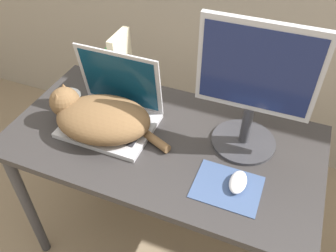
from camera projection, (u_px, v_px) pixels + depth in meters
The scene contains 8 objects.
desk at pixel (163, 155), 1.39m from camera, with size 1.17×0.62×0.73m.
laptop at pixel (112, 111), 1.36m from camera, with size 0.34×0.27×0.28m.
cat at pixel (99, 117), 1.31m from camera, with size 0.49×0.31×0.16m.
external_monitor at pixel (254, 87), 1.14m from camera, with size 0.38×0.23×0.48m.
mousepad at pixel (227, 187), 1.15m from camera, with size 0.22×0.17×0.00m.
computer_mouse at pixel (238, 182), 1.15m from camera, with size 0.06×0.10×0.03m.
book_row at pixel (116, 66), 1.49m from camera, with size 0.09×0.16×0.26m.
cd_disc at pixel (67, 96), 1.52m from camera, with size 0.12×0.12×0.00m.
Camera 1 is at (0.38, -0.56, 1.65)m, focal length 38.00 mm.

